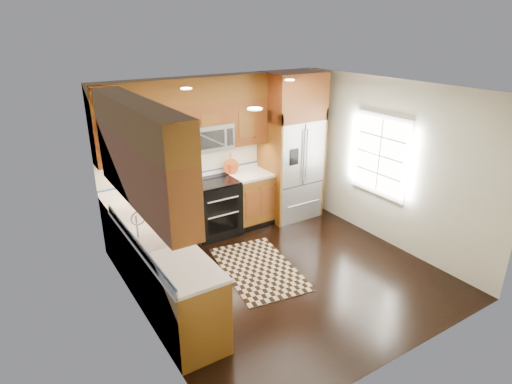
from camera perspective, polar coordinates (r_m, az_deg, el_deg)
ground at (r=6.25m, az=3.77°, el=-10.82°), size 4.00×4.00×0.00m
wall_back at (r=7.28m, az=-5.28°, el=5.17°), size 4.00×0.02×2.60m
wall_left at (r=4.84m, az=-15.43°, el=-4.25°), size 0.02×4.00×2.60m
wall_right at (r=6.98m, az=17.47°, el=3.53°), size 0.02×4.00×2.60m
window at (r=7.06m, az=16.22°, el=4.71°), size 0.04×1.10×1.30m
base_cabinets at (r=6.20m, az=-10.45°, el=-6.66°), size 2.85×3.00×0.90m
countertop at (r=6.14m, az=-9.94°, el=-2.03°), size 2.86×3.01×0.04m
upper_cabinets at (r=5.84m, az=-11.48°, el=8.08°), size 2.85×3.00×1.15m
range at (r=7.18m, az=-5.60°, el=-2.14°), size 0.76×0.67×0.95m
microwave at (r=6.91m, az=-6.46°, el=7.31°), size 0.76×0.40×0.42m
refrigerator at (r=7.65m, az=4.74°, el=6.01°), size 0.98×0.75×2.60m
sink_faucet at (r=5.24m, az=-13.11°, el=-5.71°), size 0.54×0.44×0.37m
rug at (r=6.35m, az=0.32°, el=-10.14°), size 1.22×1.77×0.01m
knife_block at (r=6.97m, az=-10.28°, el=1.89°), size 0.12×0.14×0.25m
utensil_crock at (r=7.33m, az=-3.45°, el=3.45°), size 0.14×0.14×0.38m
cutting_board at (r=7.35m, az=-3.34°, el=2.51°), size 0.32×0.32×0.02m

